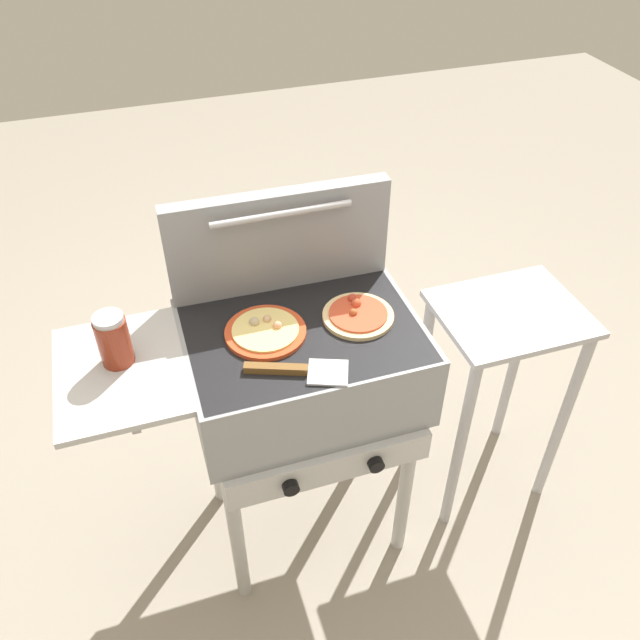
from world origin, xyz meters
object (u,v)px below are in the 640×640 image
Objects in this scene: grill at (299,370)px; sauce_jar at (113,340)px; pizza_pepperoni at (358,315)px; spatula at (297,370)px; pizza_cheese at (265,331)px; prep_table at (498,366)px.

sauce_jar is (-0.46, 0.03, 0.22)m from grill.
pizza_pepperoni reaches higher than spatula.
pizza_pepperoni is (0.26, -0.01, 0.00)m from pizza_cheese.
pizza_pepperoni is 1.35× the size of sauce_jar.
pizza_cheese is 1.49× the size of sauce_jar.
sauce_jar is at bearing 178.59° from prep_table.
prep_table is (0.50, 0.00, -0.35)m from pizza_pepperoni.
spatula is at bearing -76.85° from pizza_cheese.
prep_table is at bearing 0.37° from grill.
grill is at bearing 73.21° from spatula.
sauce_jar is at bearing 156.68° from spatula.
prep_table is (0.67, 0.00, -0.19)m from grill.
sauce_jar reaches higher than pizza_pepperoni.
pizza_pepperoni is at bearing 34.91° from spatula.
spatula is (-0.22, -0.15, -0.00)m from pizza_pepperoni.
prep_table is at bearing -1.41° from sauce_jar.
pizza_pepperoni is at bearing -2.53° from sauce_jar.
pizza_pepperoni is 0.75× the size of spatula.
sauce_jar is 1.21m from prep_table.
grill is 1.20× the size of prep_table.
pizza_cheese is at bearing 178.91° from prep_table.
pizza_cheese reaches higher than spatula.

